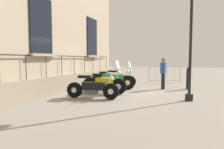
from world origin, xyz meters
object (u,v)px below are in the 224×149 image
at_px(motorcycle_black, 93,88).
at_px(motorcycle_yellow, 104,84).
at_px(bollard, 189,78).
at_px(crowd_barrier, 165,74).
at_px(motorcycle_green, 112,80).
at_px(pedestrian_standing, 163,71).
at_px(motorcycle_silver, 118,79).

distance_m(motorcycle_black, motorcycle_yellow, 1.11).
bearing_deg(bollard, motorcycle_black, -132.50).
distance_m(motorcycle_black, crowd_barrier, 6.67).
distance_m(motorcycle_yellow, motorcycle_green, 1.31).
height_order(bollard, pedestrian_standing, pedestrian_standing).
relative_size(crowd_barrier, pedestrian_standing, 1.20).
bearing_deg(motorcycle_yellow, motorcycle_green, 94.33).
bearing_deg(motorcycle_silver, motorcycle_black, -87.88).
distance_m(motorcycle_black, pedestrian_standing, 4.14).
xyz_separation_m(motorcycle_black, motorcycle_silver, (-0.13, 3.59, 0.03)).
relative_size(motorcycle_black, crowd_barrier, 1.09).
height_order(motorcycle_silver, pedestrian_standing, pedestrian_standing).
xyz_separation_m(motorcycle_silver, pedestrian_standing, (2.41, -0.17, 0.47)).
bearing_deg(bollard, motorcycle_yellow, -142.04).
bearing_deg(motorcycle_black, motorcycle_green, 91.49).
xyz_separation_m(motorcycle_yellow, motorcycle_silver, (-0.17, 2.48, -0.03)).
relative_size(motorcycle_silver, pedestrian_standing, 1.25).
bearing_deg(crowd_barrier, pedestrian_standing, -85.91).
bearing_deg(bollard, motorcycle_green, -158.76).
relative_size(motorcycle_black, motorcycle_green, 0.96).
bearing_deg(motorcycle_black, motorcycle_silver, 92.12).
relative_size(motorcycle_yellow, pedestrian_standing, 1.25).
xyz_separation_m(motorcycle_yellow, crowd_barrier, (2.03, 5.23, 0.11)).
bearing_deg(crowd_barrier, motorcycle_silver, -128.61).
bearing_deg(bollard, pedestrian_standing, -162.78).
distance_m(crowd_barrier, bollard, 2.91).
distance_m(motorcycle_yellow, motorcycle_silver, 2.48).
xyz_separation_m(motorcycle_green, bollard, (3.54, 1.38, 0.10)).
bearing_deg(pedestrian_standing, bollard, 17.22).
xyz_separation_m(motorcycle_black, motorcycle_green, (-0.06, 2.42, 0.06)).
bearing_deg(crowd_barrier, bollard, -61.07).
height_order(motorcycle_yellow, bollard, motorcycle_yellow).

